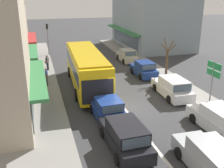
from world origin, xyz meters
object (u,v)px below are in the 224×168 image
pedestrian_browsing_midblock (47,62)px  directional_road_sign (213,74)px  wagon_behind_bus_near (125,136)px  traffic_light_downstreet (47,34)px  parked_wagon_kerb_front (220,120)px  parked_wagon_kerb_second (172,88)px  parked_hatchback_kerb_rear (127,56)px  pedestrian_with_handbag_near (47,76)px  sedan_queue_gap_filler (108,110)px  street_tree_right (167,61)px  parked_hatchback_kerb_third (144,69)px  city_bus (86,67)px  wagon_behind_bus_mid (212,160)px

pedestrian_browsing_midblock → directional_road_sign: bearing=-50.5°
wagon_behind_bus_near → traffic_light_downstreet: (-2.65, 23.71, 2.11)m
parked_wagon_kerb_front → parked_wagon_kerb_second: 5.99m
parked_wagon_kerb_front → directional_road_sign: (1.42, 2.99, 1.96)m
wagon_behind_bus_near → parked_wagon_kerb_front: (6.14, 0.11, 0.00)m
directional_road_sign → wagon_behind_bus_near: bearing=-157.7°
parked_wagon_kerb_second → parked_hatchback_kerb_rear: parked_wagon_kerb_second is taller
pedestrian_with_handbag_near → parked_wagon_kerb_second: bearing=-27.6°
sedan_queue_gap_filler → pedestrian_with_handbag_near: bearing=115.2°
street_tree_right → parked_hatchback_kerb_rear: bearing=100.9°
wagon_behind_bus_near → street_tree_right: street_tree_right is taller
parked_wagon_kerb_front → directional_road_sign: size_ratio=1.26×
parked_wagon_kerb_front → traffic_light_downstreet: 25.27m
parked_wagon_kerb_second → parked_hatchback_kerb_third: bearing=91.3°
city_bus → pedestrian_browsing_midblock: city_bus is taller
pedestrian_with_handbag_near → pedestrian_browsing_midblock: size_ratio=1.00×
parked_wagon_kerb_front → street_tree_right: size_ratio=1.15×
parked_wagon_kerb_second → directional_road_sign: bearing=-65.1°
city_bus → parked_hatchback_kerb_rear: (6.50, 7.56, -1.17)m
wagon_behind_bus_near → pedestrian_with_handbag_near: (-3.55, 11.19, 0.32)m
traffic_light_downstreet → directional_road_sign: bearing=-63.7°
directional_road_sign → pedestrian_with_handbag_near: size_ratio=2.21×
wagon_behind_bus_mid → sedan_queue_gap_filler: size_ratio=1.07×
sedan_queue_gap_filler → pedestrian_browsing_midblock: bearing=104.5°
wagon_behind_bus_near → pedestrian_browsing_midblock: bearing=101.3°
sedan_queue_gap_filler → parked_hatchback_kerb_rear: bearing=66.1°
wagon_behind_bus_mid → sedan_queue_gap_filler: wagon_behind_bus_mid is taller
parked_hatchback_kerb_third → parked_hatchback_kerb_rear: (0.34, 6.06, 0.00)m
parked_hatchback_kerb_rear → pedestrian_with_handbag_near: bearing=-146.2°
parked_hatchback_kerb_third → street_tree_right: 2.52m
parked_wagon_kerb_second → street_tree_right: (1.65, 4.27, 1.07)m
directional_road_sign → parked_wagon_kerb_second: bearing=114.9°
sedan_queue_gap_filler → wagon_behind_bus_mid: bearing=-65.0°
street_tree_right → pedestrian_with_handbag_near: size_ratio=2.42×
sedan_queue_gap_filler → parked_wagon_kerb_second: 6.64m
parked_wagon_kerb_front → traffic_light_downstreet: bearing=110.4°
directional_road_sign → pedestrian_browsing_midblock: bearing=129.5°
parked_hatchback_kerb_rear → pedestrian_browsing_midblock: bearing=-170.3°
sedan_queue_gap_filler → parked_hatchback_kerb_rear: size_ratio=1.14×
parked_wagon_kerb_front → directional_road_sign: bearing=64.6°
wagon_behind_bus_mid → parked_wagon_kerb_second: (3.00, 9.26, 0.00)m
parked_wagon_kerb_front → parked_hatchback_kerb_third: 11.66m
wagon_behind_bus_near → directional_road_sign: size_ratio=1.26×
wagon_behind_bus_near → wagon_behind_bus_mid: bearing=-44.9°
pedestrian_with_handbag_near → city_bus: bearing=-14.9°
directional_road_sign → pedestrian_with_handbag_near: 13.84m
wagon_behind_bus_mid → pedestrian_browsing_midblock: size_ratio=2.80×
wagon_behind_bus_mid → pedestrian_browsing_midblock: bearing=108.3°
parked_hatchback_kerb_rear → pedestrian_with_handbag_near: size_ratio=2.29×
wagon_behind_bus_near → pedestrian_with_handbag_near: bearing=107.6°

